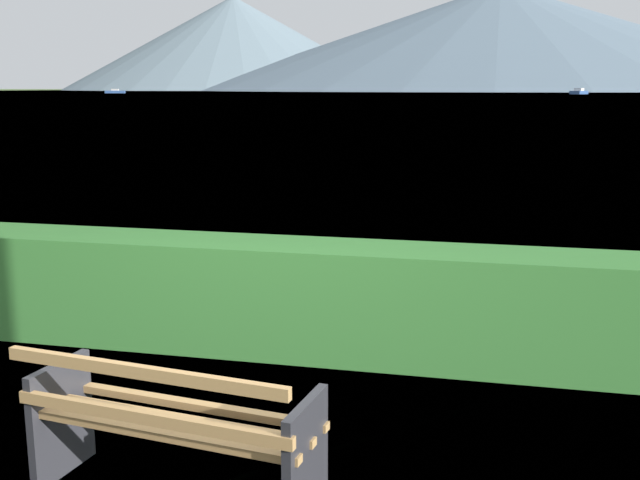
{
  "coord_description": "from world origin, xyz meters",
  "views": [
    {
      "loc": [
        1.63,
        -3.55,
        2.22
      ],
      "look_at": [
        0.0,
        3.44,
        0.76
      ],
      "focal_mm": 42.45,
      "sensor_mm": 36.0,
      "label": 1
    }
  ],
  "objects": [
    {
      "name": "water_surface",
      "position": [
        0.0,
        306.36,
        0.0
      ],
      "size": [
        620.0,
        620.0,
        0.0
      ],
      "primitive_type": "plane",
      "color": "#6B8EA3",
      "rests_on": "ground_plane"
    },
    {
      "name": "park_bench",
      "position": [
        -0.01,
        -0.06,
        0.42
      ],
      "size": [
        1.67,
        0.78,
        0.87
      ],
      "color": "tan",
      "rests_on": "ground_plane"
    },
    {
      "name": "hedge_row",
      "position": [
        0.0,
        2.41,
        0.47
      ],
      "size": [
        8.62,
        0.71,
        0.94
      ],
      "primitive_type": "cube",
      "color": "#387A33",
      "rests_on": "ground_plane"
    },
    {
      "name": "sailboat_mid",
      "position": [
        -132.24,
        248.22,
        0.58
      ],
      "size": [
        7.21,
        3.43,
        1.55
      ],
      "color": "#335693",
      "rests_on": "water_surface"
    },
    {
      "name": "tender_far",
      "position": [
        25.92,
        247.77,
        0.68
      ],
      "size": [
        6.34,
        9.19,
        1.88
      ],
      "color": "#335693",
      "rests_on": "water_surface"
    },
    {
      "name": "distant_hills",
      "position": [
        18.84,
        535.37,
        33.41
      ],
      "size": [
        673.48,
        408.61,
        68.5
      ],
      "color": "slate",
      "rests_on": "ground_plane"
    }
  ]
}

